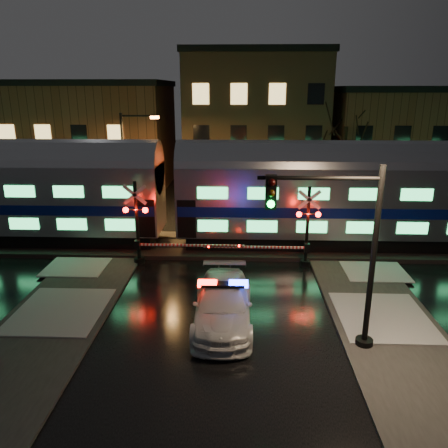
% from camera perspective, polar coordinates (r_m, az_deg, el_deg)
% --- Properties ---
extents(ground, '(120.00, 120.00, 0.00)m').
position_cam_1_polar(ground, '(20.65, -0.21, -7.91)').
color(ground, black).
rests_on(ground, ground).
extents(ballast, '(90.00, 4.20, 0.24)m').
position_cam_1_polar(ballast, '(25.22, 0.26, -2.83)').
color(ballast, black).
rests_on(ballast, ground).
extents(sidewalk_left, '(4.00, 20.00, 0.12)m').
position_cam_1_polar(sidewalk_left, '(17.02, -24.47, -15.29)').
color(sidewalk_left, '#2D2D2D').
rests_on(sidewalk_left, ground).
extents(sidewalk_right, '(4.00, 20.00, 0.12)m').
position_cam_1_polar(sidewalk_right, '(16.41, 23.16, -16.40)').
color(sidewalk_right, '#2D2D2D').
rests_on(sidewalk_right, ground).
extents(building_left, '(14.00, 10.00, 9.00)m').
position_cam_1_polar(building_left, '(43.16, -16.77, 10.84)').
color(building_left, '#573222').
rests_on(building_left, ground).
extents(building_mid, '(12.00, 11.00, 11.50)m').
position_cam_1_polar(building_mid, '(41.31, 3.96, 13.00)').
color(building_mid, brown).
rests_on(building_mid, ground).
extents(building_right, '(12.00, 10.00, 8.50)m').
position_cam_1_polar(building_right, '(43.32, 21.67, 10.05)').
color(building_right, '#573222').
rests_on(building_right, ground).
extents(train, '(51.00, 3.12, 5.92)m').
position_cam_1_polar(train, '(24.60, -7.12, 4.45)').
color(train, black).
rests_on(train, ballast).
extents(police_car, '(2.29, 5.51, 1.76)m').
position_cam_1_polar(police_car, '(17.17, -0.15, -10.42)').
color(police_car, silver).
rests_on(police_car, ground).
extents(crossing_signal_right, '(5.93, 0.66, 4.20)m').
position_cam_1_polar(crossing_signal_right, '(22.34, 9.91, -1.39)').
color(crossing_signal_right, black).
rests_on(crossing_signal_right, ground).
extents(crossing_signal_left, '(6.21, 0.67, 4.39)m').
position_cam_1_polar(crossing_signal_left, '(22.65, -10.42, -0.94)').
color(crossing_signal_left, black).
rests_on(crossing_signal_left, ground).
extents(traffic_light, '(4.21, 0.73, 6.51)m').
position_cam_1_polar(traffic_light, '(15.04, 15.24, -4.08)').
color(traffic_light, black).
rests_on(traffic_light, ground).
extents(streetlight, '(2.46, 0.26, 7.36)m').
position_cam_1_polar(streetlight, '(28.97, -12.44, 7.83)').
color(streetlight, black).
rests_on(streetlight, ground).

